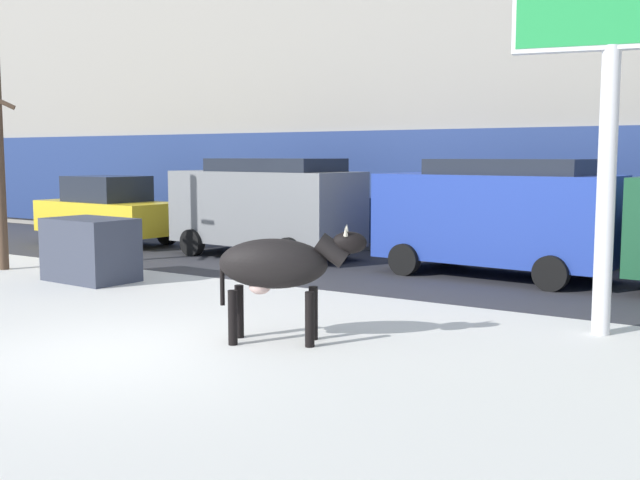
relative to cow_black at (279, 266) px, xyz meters
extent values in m
plane|color=silver|center=(-1.24, -1.55, -0.99)|extent=(120.00, 120.00, 0.00)
cube|color=#333338|center=(-1.24, 6.30, -0.99)|extent=(60.00, 5.60, 0.01)
cube|color=navy|center=(-1.24, 8.88, 0.61)|extent=(43.12, 0.10, 2.80)
ellipsoid|color=black|center=(-0.06, -0.03, 0.03)|extent=(1.52, 1.17, 0.64)
cylinder|color=black|center=(0.29, 0.36, -0.64)|extent=(0.12, 0.12, 0.70)
cylinder|color=black|center=(0.46, 0.02, -0.64)|extent=(0.12, 0.12, 0.70)
cylinder|color=black|center=(-0.59, -0.08, -0.64)|extent=(0.12, 0.12, 0.70)
cylinder|color=black|center=(-0.41, -0.43, -0.64)|extent=(0.12, 0.12, 0.70)
cylinder|color=black|center=(0.61, 0.31, 0.21)|extent=(0.54, 0.45, 0.44)
ellipsoid|color=black|center=(0.80, 0.41, 0.31)|extent=(0.50, 0.41, 0.28)
cone|color=beige|center=(0.72, 0.49, 0.47)|extent=(0.10, 0.13, 0.15)
cone|color=beige|center=(0.82, 0.29, 0.47)|extent=(0.10, 0.13, 0.15)
cylinder|color=black|center=(-0.66, -0.33, -0.22)|extent=(0.06, 0.06, 0.60)
ellipsoid|color=beige|center=(-0.22, -0.11, -0.27)|extent=(0.36, 0.34, 0.20)
cylinder|color=silver|center=(3.36, 2.72, 0.91)|extent=(0.24, 0.24, 3.80)
cube|color=gold|center=(-10.30, 6.29, -0.25)|extent=(4.31, 2.04, 0.84)
cube|color=#1E232D|center=(-10.30, 6.29, 0.51)|extent=(2.10, 1.68, 0.68)
cylinder|color=black|center=(-8.88, 7.07, -0.67)|extent=(0.65, 0.26, 0.64)
cylinder|color=black|center=(-9.00, 5.32, -0.67)|extent=(0.65, 0.26, 0.64)
cylinder|color=black|center=(-11.61, 7.26, -0.67)|extent=(0.65, 0.26, 0.64)
cylinder|color=black|center=(-11.72, 5.50, -0.67)|extent=(0.65, 0.26, 0.64)
cube|color=slate|center=(-5.18, 6.56, 0.18)|extent=(4.72, 2.20, 1.70)
cube|color=#1E232D|center=(-4.88, 6.54, 1.18)|extent=(3.11, 1.87, 0.30)
cylinder|color=black|center=(-3.62, 7.41, -0.67)|extent=(0.65, 0.26, 0.64)
cylinder|color=black|center=(-3.75, 5.51, -0.67)|extent=(0.65, 0.26, 0.64)
cylinder|color=black|center=(-6.60, 7.61, -0.67)|extent=(0.65, 0.26, 0.64)
cylinder|color=black|center=(-6.73, 5.71, -0.67)|extent=(0.65, 0.26, 0.64)
cube|color=#233D9E|center=(0.41, 6.66, 0.18)|extent=(4.72, 2.20, 1.70)
cube|color=#1E232D|center=(0.71, 6.64, 1.18)|extent=(3.11, 1.87, 0.30)
cylinder|color=black|center=(1.97, 7.51, -0.67)|extent=(0.65, 0.26, 0.64)
cylinder|color=black|center=(1.84, 5.61, -0.67)|extent=(0.65, 0.26, 0.64)
cylinder|color=black|center=(-1.02, 7.71, -0.67)|extent=(0.65, 0.26, 0.64)
cylinder|color=black|center=(-1.14, 5.81, -0.67)|extent=(0.65, 0.26, 0.64)
cylinder|color=#282833|center=(-3.38, 9.08, -0.55)|extent=(0.24, 0.24, 0.88)
cube|color=maroon|center=(-3.38, 9.08, 0.21)|extent=(0.36, 0.22, 0.64)
sphere|color=tan|center=(-3.38, 9.08, 0.64)|extent=(0.20, 0.20, 0.20)
cylinder|color=#282833|center=(-6.96, 9.08, -0.55)|extent=(0.24, 0.24, 0.88)
cube|color=brown|center=(-6.96, 9.08, 0.21)|extent=(0.36, 0.22, 0.64)
sphere|color=#9E7051|center=(-6.96, 9.08, 0.64)|extent=(0.20, 0.20, 0.20)
cube|color=#383D4C|center=(-5.87, 1.95, -0.39)|extent=(1.76, 1.20, 1.20)
camera|label=1|loc=(5.67, -7.75, 1.40)|focal=42.80mm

